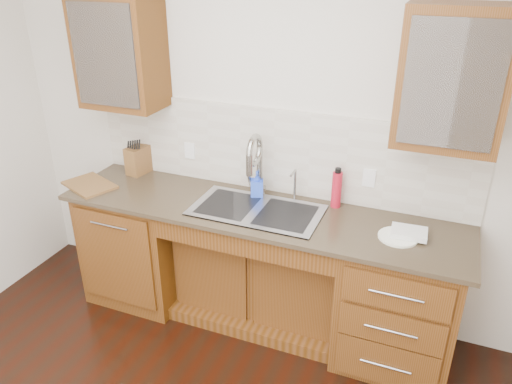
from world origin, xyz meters
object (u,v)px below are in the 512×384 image
at_px(cutting_board, 90,185).
at_px(knife_block, 139,160).
at_px(soap_bottle, 257,184).
at_px(plate, 398,237).
at_px(water_bottle, 337,190).

bearing_deg(cutting_board, knife_block, 59.67).
relative_size(soap_bottle, knife_block, 0.88).
relative_size(soap_bottle, plate, 0.79).
bearing_deg(knife_block, water_bottle, 9.53).
bearing_deg(water_bottle, soap_bottle, -174.06).
bearing_deg(cutting_board, water_bottle, 11.39).
bearing_deg(plate, soap_bottle, 168.27).
relative_size(plate, cutting_board, 0.64).
bearing_deg(plate, water_bottle, 149.54).
height_order(water_bottle, knife_block, water_bottle).
height_order(water_bottle, plate, water_bottle).
bearing_deg(knife_block, soap_bottle, 6.39).
distance_m(soap_bottle, knife_block, 0.98).
xyz_separation_m(plate, cutting_board, (-2.15, -0.09, 0.00)).
xyz_separation_m(plate, knife_block, (-1.95, 0.25, 0.10)).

